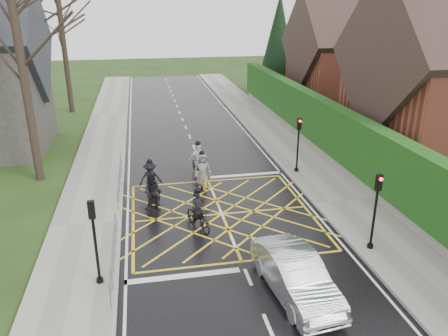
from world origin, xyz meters
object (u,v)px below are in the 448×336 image
object	(u,v)px
cyclist_mid	(151,183)
cyclist_front	(199,164)
cyclist_back	(153,196)
car	(296,275)
cyclist_rear	(198,215)
cyclist_lead	(202,174)

from	to	relation	value
cyclist_mid	cyclist_front	xyz separation A→B (m)	(2.69, 2.10, 0.05)
cyclist_back	car	size ratio (longest dim) A/B	0.45
cyclist_back	cyclist_mid	size ratio (longest dim) A/B	0.96
cyclist_rear	cyclist_lead	xyz separation A→B (m)	(0.82, 4.42, 0.08)
cyclist_lead	cyclist_mid	bearing A→B (deg)	-167.64
cyclist_rear	car	bearing A→B (deg)	-85.38
cyclist_back	cyclist_front	bearing A→B (deg)	75.75
cyclist_lead	car	distance (m)	9.68
cyclist_front	cyclist_back	bearing A→B (deg)	-137.09
cyclist_rear	cyclist_back	world-z (taller)	cyclist_back
cyclist_front	car	world-z (taller)	cyclist_front
cyclist_back	car	distance (m)	8.41
car	cyclist_front	bearing A→B (deg)	92.40
cyclist_mid	cyclist_rear	bearing A→B (deg)	-71.52
cyclist_rear	cyclist_mid	xyz separation A→B (m)	(-1.86, 3.79, 0.10)
cyclist_lead	cyclist_rear	bearing A→B (deg)	-101.49
cyclist_rear	cyclist_lead	bearing A→B (deg)	57.81
cyclist_lead	cyclist_back	bearing A→B (deg)	-139.56
cyclist_mid	cyclist_lead	xyz separation A→B (m)	(2.69, 0.63, -0.02)
cyclist_lead	car	xyz separation A→B (m)	(1.69, -9.53, 0.04)
cyclist_front	cyclist_lead	size ratio (longest dim) A/B	1.04
cyclist_rear	cyclist_back	bearing A→B (deg)	109.30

